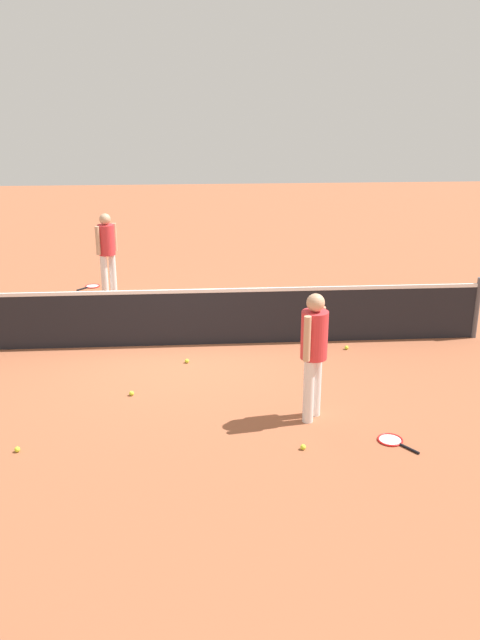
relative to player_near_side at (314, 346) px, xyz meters
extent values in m
plane|color=#9E5638|center=(-1.67, 2.75, -1.01)|extent=(40.00, 40.00, 0.00)
cylinder|color=#4C4C51|center=(3.33, 2.75, -0.47)|extent=(0.09, 0.09, 1.07)
cube|color=black|center=(-1.67, 2.75, -0.55)|extent=(10.00, 0.02, 0.91)
cube|color=white|center=(-1.67, 2.75, -0.07)|extent=(10.00, 0.04, 0.06)
cylinder|color=white|center=(-0.06, -0.09, -0.58)|extent=(0.19, 0.19, 0.85)
cylinder|color=white|center=(0.06, 0.09, -0.58)|extent=(0.19, 0.19, 0.85)
cylinder|color=red|center=(0.00, 0.00, 0.15)|extent=(0.47, 0.47, 0.62)
cylinder|color=tan|center=(-0.12, -0.18, 0.17)|extent=(0.13, 0.13, 0.58)
cylinder|color=tan|center=(0.12, 0.18, 0.17)|extent=(0.13, 0.13, 0.58)
sphere|color=tan|center=(0.00, 0.00, 0.58)|extent=(0.32, 0.32, 0.23)
cylinder|color=white|center=(-3.18, 5.87, -0.58)|extent=(0.20, 0.20, 0.85)
cylinder|color=white|center=(-3.34, 5.72, -0.58)|extent=(0.20, 0.20, 0.85)
cylinder|color=red|center=(-3.26, 5.79, 0.15)|extent=(0.48, 0.48, 0.62)
cylinder|color=tan|center=(-3.11, 5.95, 0.17)|extent=(0.13, 0.13, 0.58)
cylinder|color=tan|center=(-3.41, 5.64, 0.17)|extent=(0.13, 0.13, 0.58)
sphere|color=tan|center=(-3.26, 5.79, 0.58)|extent=(0.33, 0.33, 0.23)
torus|color=red|center=(0.86, -0.66, -1.00)|extent=(0.44, 0.44, 0.02)
cylinder|color=silver|center=(0.86, -0.66, -1.00)|extent=(0.37, 0.37, 0.00)
cylinder|color=black|center=(1.03, -0.89, -0.99)|extent=(0.19, 0.25, 0.03)
torus|color=red|center=(-3.70, 6.38, -1.00)|extent=(0.44, 0.44, 0.02)
cylinder|color=silver|center=(-3.70, 6.38, -1.00)|extent=(0.38, 0.38, 0.00)
cylinder|color=black|center=(-3.90, 6.17, -0.99)|extent=(0.21, 0.23, 0.03)
sphere|color=#C6E033|center=(1.00, 2.35, -0.98)|extent=(0.07, 0.07, 0.07)
sphere|color=#C6E033|center=(-3.63, -0.60, -0.98)|extent=(0.07, 0.07, 0.07)
sphere|color=#C6E033|center=(-0.24, -0.79, -0.98)|extent=(0.07, 0.07, 0.07)
sphere|color=#C6E033|center=(-2.40, 0.84, -0.98)|extent=(0.07, 0.07, 0.07)
sphere|color=#C6E033|center=(-1.63, 1.96, -0.98)|extent=(0.07, 0.07, 0.07)
camera|label=1|loc=(-1.49, -7.66, 3.06)|focal=37.11mm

